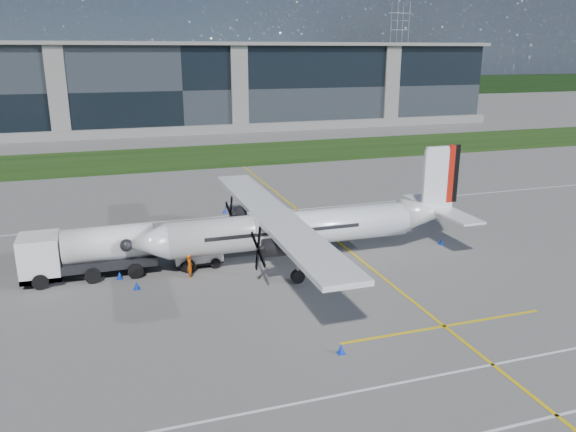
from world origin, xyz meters
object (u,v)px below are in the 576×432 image
object	(u,v)px
turboprop_aircraft	(304,208)
safety_cone_nose_port	(137,285)
baggage_tug	(198,251)
safety_cone_nose_stbd	(136,270)
ground_crew_person	(190,264)
pylon_east	(399,48)
safety_cone_stbdwing	(225,210)
fuel_tanker_truck	(79,254)
safety_cone_portwing	(341,349)
safety_cone_tail	(441,241)
safety_cone_fwd	(119,275)

from	to	relation	value
turboprop_aircraft	safety_cone_nose_port	distance (m)	12.15
baggage_tug	safety_cone_nose_stbd	size ratio (longest dim) A/B	6.82
ground_crew_person	safety_cone_nose_port	bearing A→B (deg)	104.45
baggage_tug	ground_crew_person	world-z (taller)	baggage_tug
pylon_east	safety_cone_stbdwing	size ratio (longest dim) A/B	60.00
fuel_tanker_truck	safety_cone_portwing	world-z (taller)	fuel_tanker_truck
fuel_tanker_truck	baggage_tug	world-z (taller)	fuel_tanker_truck
baggage_tug	ground_crew_person	xyz separation A→B (m)	(-0.85, -2.04, -0.13)
baggage_tug	safety_cone_nose_port	xyz separation A→B (m)	(-4.26, -2.90, -0.77)
baggage_tug	fuel_tanker_truck	bearing A→B (deg)	178.76
safety_cone_nose_port	ground_crew_person	bearing A→B (deg)	14.07
safety_cone_nose_stbd	safety_cone_tail	size ratio (longest dim) A/B	1.00
ground_crew_person	safety_cone_fwd	xyz separation A→B (m)	(-4.34, 1.14, -0.64)
ground_crew_person	safety_cone_tail	xyz separation A→B (m)	(19.01, 0.60, -0.64)
fuel_tanker_truck	safety_cone_fwd	world-z (taller)	fuel_tanker_truck
baggage_tug	safety_cone_fwd	world-z (taller)	baggage_tug
turboprop_aircraft	baggage_tug	bearing A→B (deg)	170.69
turboprop_aircraft	safety_cone_nose_port	world-z (taller)	turboprop_aircraft
ground_crew_person	safety_cone_tail	size ratio (longest dim) A/B	3.57
safety_cone_nose_stbd	safety_cone_portwing	bearing A→B (deg)	-57.13
pylon_east	turboprop_aircraft	xyz separation A→B (m)	(-85.72, -144.22, -11.25)
fuel_tanker_truck	safety_cone_stbdwing	world-z (taller)	fuel_tanker_truck
safety_cone_portwing	safety_cone_stbdwing	xyz separation A→B (m)	(-0.29, 25.82, 0.00)
safety_cone_nose_port	safety_cone_stbdwing	size ratio (longest dim) A/B	1.00
safety_cone_fwd	safety_cone_nose_port	world-z (taller)	same
safety_cone_fwd	safety_cone_nose_stbd	distance (m)	1.27
fuel_tanker_truck	safety_cone_nose_stbd	size ratio (longest dim) A/B	17.38
pylon_east	safety_cone_fwd	world-z (taller)	pylon_east
ground_crew_person	safety_cone_fwd	world-z (taller)	ground_crew_person
turboprop_aircraft	baggage_tug	world-z (taller)	turboprop_aircraft
turboprop_aircraft	safety_cone_fwd	distance (m)	12.93
safety_cone_stbdwing	safety_cone_portwing	bearing A→B (deg)	-89.36
pylon_east	safety_cone_portwing	world-z (taller)	pylon_east
ground_crew_person	safety_cone_nose_stbd	world-z (taller)	ground_crew_person
pylon_east	fuel_tanker_truck	size ratio (longest dim) A/B	3.45
fuel_tanker_truck	baggage_tug	xyz separation A→B (m)	(7.55, -0.16, -0.61)
safety_cone_nose_port	safety_cone_portwing	distance (m)	14.10
pylon_east	ground_crew_person	bearing A→B (deg)	-122.89
turboprop_aircraft	safety_cone_stbdwing	size ratio (longest dim) A/B	50.00
safety_cone_stbdwing	fuel_tanker_truck	bearing A→B (deg)	-135.21
ground_crew_person	safety_cone_stbdwing	xyz separation A→B (m)	(5.22, 14.04, -0.64)
safety_cone_tail	safety_cone_fwd	bearing A→B (deg)	178.69
baggage_tug	safety_cone_nose_stbd	xyz separation A→B (m)	(-4.13, -0.23, -0.77)
turboprop_aircraft	safety_cone_nose_stbd	bearing A→B (deg)	175.18
safety_cone_nose_port	safety_cone_fwd	bearing A→B (deg)	115.26
pylon_east	safety_cone_nose_port	world-z (taller)	pylon_east
ground_crew_person	safety_cone_portwing	distance (m)	13.02
safety_cone_nose_stbd	pylon_east	bearing A→B (deg)	55.87
safety_cone_tail	ground_crew_person	bearing A→B (deg)	-178.18
safety_cone_portwing	safety_cone_tail	world-z (taller)	same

